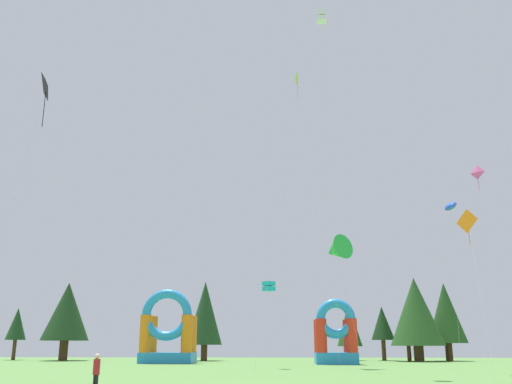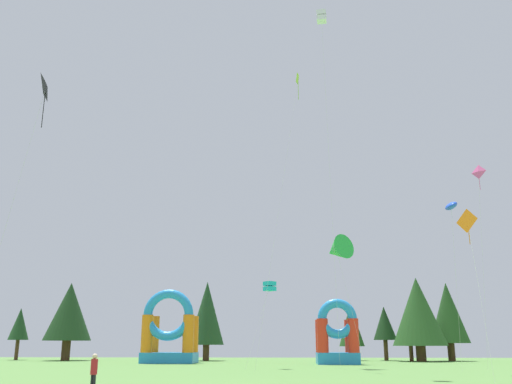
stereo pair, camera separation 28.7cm
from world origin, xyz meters
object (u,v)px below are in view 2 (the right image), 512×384
at_px(kite_lime_diamond, 298,83).
at_px(kite_pink_diamond, 478,174).
at_px(kite_orange_diamond, 469,223).
at_px(inflatable_blue_arch, 169,335).
at_px(kite_blue_parafoil, 451,206).
at_px(inflatable_red_slide, 337,340).
at_px(kite_white_box, 322,18).
at_px(kite_cyan_box, 270,286).
at_px(kite_black_diamond, 47,89).
at_px(kite_green_delta, 337,250).
at_px(person_left_edge, 94,370).

distance_m(kite_lime_diamond, kite_pink_diamond, 17.99).
distance_m(kite_orange_diamond, inflatable_blue_arch, 36.40).
xyz_separation_m(kite_blue_parafoil, kite_lime_diamond, (-10.93, 7.05, 13.77)).
height_order(inflatable_blue_arch, inflatable_red_slide, inflatable_blue_arch).
bearing_deg(kite_lime_diamond, inflatable_red_slide, 71.51).
bearing_deg(kite_lime_diamond, kite_white_box, -77.35).
relative_size(kite_cyan_box, kite_orange_diamond, 0.74).
height_order(kite_black_diamond, kite_pink_diamond, kite_black_diamond).
xyz_separation_m(kite_black_diamond, kite_lime_diamond, (15.20, 18.81, 9.29)).
bearing_deg(inflatable_blue_arch, kite_cyan_box, -47.81).
relative_size(kite_orange_diamond, kite_pink_diamond, 0.59).
distance_m(kite_white_box, inflatable_red_slide, 31.52).
xyz_separation_m(kite_pink_diamond, inflatable_blue_arch, (-28.92, 15.08, -12.96)).
bearing_deg(kite_white_box, kite_green_delta, 81.95).
height_order(kite_cyan_box, person_left_edge, kite_cyan_box).
relative_size(kite_blue_parafoil, inflatable_blue_arch, 1.63).
distance_m(kite_green_delta, kite_orange_diamond, 16.97).
relative_size(kite_orange_diamond, kite_lime_diamond, 0.37).
height_order(kite_white_box, kite_pink_diamond, kite_white_box).
distance_m(kite_cyan_box, kite_lime_diamond, 19.06).
distance_m(kite_white_box, kite_orange_diamond, 20.83).
bearing_deg(kite_pink_diamond, kite_cyan_box, 171.08).
bearing_deg(kite_lime_diamond, inflatable_blue_arch, 136.86).
bearing_deg(kite_cyan_box, kite_pink_diamond, -8.92).
relative_size(kite_green_delta, person_left_edge, 7.16).
xyz_separation_m(kite_white_box, inflatable_red_slide, (1.95, 19.05, -25.04)).
bearing_deg(person_left_edge, kite_blue_parafoil, -102.54).
distance_m(kite_green_delta, kite_pink_diamond, 13.67).
bearing_deg(kite_white_box, kite_pink_diamond, 24.18).
xyz_separation_m(kite_blue_parafoil, kite_green_delta, (-7.77, 8.91, -1.75)).
bearing_deg(kite_green_delta, kite_blue_parafoil, -48.91).
distance_m(kite_green_delta, kite_black_diamond, 28.35).
height_order(kite_cyan_box, inflatable_blue_arch, inflatable_blue_arch).
bearing_deg(kite_cyan_box, kite_green_delta, 10.07).
height_order(kite_cyan_box, kite_black_diamond, kite_black_diamond).
bearing_deg(kite_green_delta, kite_cyan_box, -169.93).
relative_size(kite_blue_parafoil, kite_green_delta, 1.09).
relative_size(kite_cyan_box, kite_green_delta, 0.63).
relative_size(kite_black_diamond, inflatable_blue_arch, 2.23).
distance_m(person_left_edge, inflatable_red_slide, 38.09).
bearing_deg(inflatable_blue_arch, person_left_edge, -82.86).
relative_size(kite_cyan_box, inflatable_blue_arch, 0.94).
bearing_deg(kite_pink_diamond, kite_white_box, -155.82).
xyz_separation_m(kite_cyan_box, kite_green_delta, (5.99, 1.06, 3.30)).
bearing_deg(inflatable_red_slide, kite_pink_diamond, -49.46).
bearing_deg(kite_lime_diamond, kite_blue_parafoil, -32.80).
relative_size(kite_orange_diamond, kite_black_diamond, 0.57).
bearing_deg(kite_green_delta, kite_pink_diamond, -18.11).
xyz_separation_m(kite_cyan_box, inflatable_blue_arch, (-11.13, 12.28, -3.93)).
height_order(kite_orange_diamond, kite_pink_diamond, kite_pink_diamond).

